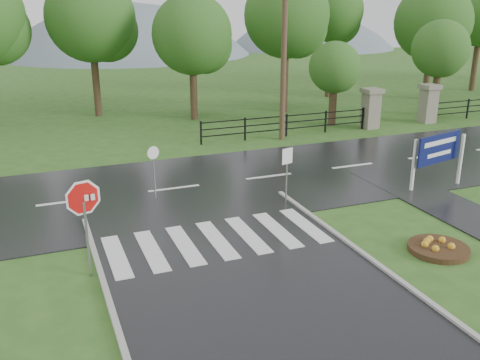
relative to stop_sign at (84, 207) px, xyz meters
name	(u,v)px	position (x,y,z in m)	size (l,w,h in m)	color
ground	(292,332)	(3.79, -4.25, -1.95)	(120.00, 120.00, 0.00)	#2F5B1E
main_road	(174,189)	(3.79, 5.75, -1.95)	(90.00, 8.00, 0.04)	black
walkway	(462,214)	(12.29, -0.25, -1.95)	(2.20, 11.00, 0.04)	#242427
crosswalk	(217,240)	(3.79, 0.75, -1.89)	(6.50, 2.80, 0.02)	silver
pillar_west	(371,107)	(16.79, 11.75, -0.77)	(1.00, 1.00, 2.24)	gray
pillar_east	(428,103)	(20.79, 11.75, -0.77)	(1.00, 1.00, 2.24)	gray
fence_west	(287,123)	(11.54, 11.75, -1.23)	(9.58, 0.08, 1.20)	black
hills	(102,168)	(7.28, 60.75, -17.49)	(102.00, 48.00, 48.00)	slate
treeline	(132,117)	(4.79, 19.75, -1.95)	(83.20, 5.20, 10.00)	#27591B
stop_sign	(84,207)	(0.00, 0.00, 0.00)	(1.20, 0.38, 2.82)	#939399
estate_billboard	(439,151)	(13.24, 2.23, -0.48)	(2.39, 0.64, 2.14)	silver
flower_bed	(438,247)	(9.53, -2.25, -1.82)	(1.73, 1.73, 0.35)	#332111
reg_sign_small	(287,165)	(7.11, 2.78, -0.48)	(0.45, 0.14, 2.06)	#939399
reg_sign_round	(154,166)	(2.88, 4.91, -0.65)	(0.45, 0.16, 2.02)	#939399
utility_pole_east	(284,56)	(11.03, 11.25, 2.33)	(1.50, 0.28, 8.42)	#473523
entrance_tree_left	(335,68)	(15.22, 13.25, 1.32)	(2.91, 2.91, 4.76)	#3D2B1C
entrance_tree_right	(440,49)	(22.55, 13.25, 2.11)	(3.45, 3.45, 5.83)	#3D2B1C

